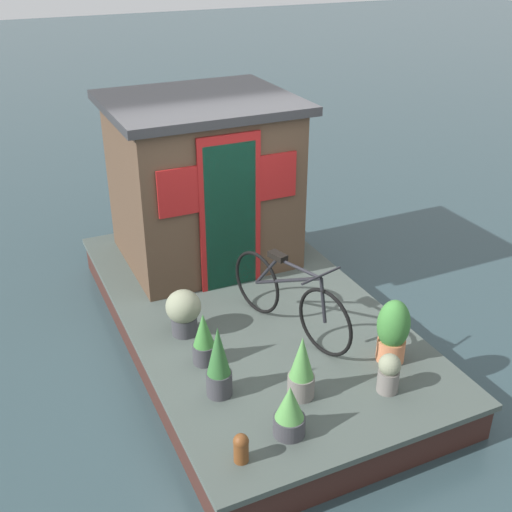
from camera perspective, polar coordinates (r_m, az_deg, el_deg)
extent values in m
plane|color=#2D4247|center=(7.24, -0.67, -7.20)|extent=(60.00, 60.00, 0.00)
cube|color=#424C47|center=(7.02, -0.69, -4.60)|extent=(4.87, 2.68, 0.06)
cube|color=#381E19|center=(7.13, -0.68, -6.02)|extent=(4.78, 2.62, 0.36)
cube|color=#4C3828|center=(7.70, -4.82, 6.41)|extent=(1.67, 1.93, 1.89)
cube|color=#28282B|center=(7.40, -5.13, 13.59)|extent=(1.87, 2.13, 0.10)
cube|color=#144733|center=(7.00, -2.34, 3.43)|extent=(0.04, 0.60, 1.70)
cube|color=maroon|center=(6.97, -2.33, 3.79)|extent=(0.03, 0.72, 1.80)
cube|color=maroon|center=(7.07, 1.97, 7.20)|extent=(0.03, 0.44, 0.52)
cube|color=maroon|center=(6.66, -7.03, 5.70)|extent=(0.03, 0.44, 0.52)
torus|color=black|center=(6.11, 6.21, -5.95)|extent=(0.68, 0.22, 0.70)
torus|color=black|center=(6.73, 0.06, -2.39)|extent=(0.68, 0.22, 0.70)
cylinder|color=black|center=(6.32, 2.79, -2.22)|extent=(0.91, 0.29, 0.48)
cylinder|color=black|center=(6.12, 3.85, -1.10)|extent=(0.59, 0.19, 0.07)
cylinder|color=black|center=(6.52, 0.98, -1.35)|extent=(0.35, 0.13, 0.44)
cylinder|color=black|center=(6.02, 6.05, -4.01)|extent=(0.12, 0.07, 0.45)
cube|color=black|center=(6.30, 1.96, 0.00)|extent=(0.22, 0.15, 0.06)
cylinder|color=black|center=(5.91, 5.89, -1.76)|extent=(0.16, 0.49, 0.02)
cylinder|color=#38383D|center=(5.73, -3.32, -11.33)|extent=(0.23, 0.23, 0.23)
cone|color=#2D602D|center=(5.51, -3.42, -8.48)|extent=(0.21, 0.21, 0.47)
cylinder|color=slate|center=(5.71, 4.05, -11.56)|extent=(0.24, 0.24, 0.21)
cone|color=#4C8942|center=(5.52, 4.16, -9.05)|extent=(0.22, 0.22, 0.41)
cylinder|color=#38383D|center=(5.36, 2.99, -14.94)|extent=(0.27, 0.27, 0.17)
cone|color=#4C8942|center=(5.21, 3.06, -13.00)|extent=(0.24, 0.24, 0.31)
cylinder|color=#38383D|center=(6.12, -4.65, -8.69)|extent=(0.23, 0.23, 0.20)
cone|color=#387533|center=(5.96, -4.75, -6.60)|extent=(0.20, 0.20, 0.34)
cylinder|color=#C6754C|center=(6.26, 12.00, -8.23)|extent=(0.27, 0.27, 0.22)
ellipsoid|color=#387533|center=(6.10, 12.26, -6.02)|extent=(0.31, 0.31, 0.51)
cylinder|color=#38383D|center=(6.54, -6.44, -6.15)|extent=(0.26, 0.26, 0.20)
ellipsoid|color=gray|center=(6.42, -6.55, -4.53)|extent=(0.36, 0.36, 0.34)
cylinder|color=slate|center=(5.87, 11.77, -10.92)|extent=(0.19, 0.19, 0.21)
sphere|color=gray|center=(5.77, 11.94, -9.54)|extent=(0.20, 0.20, 0.20)
cylinder|color=brown|center=(5.13, -1.35, -17.11)|extent=(0.12, 0.12, 0.20)
sphere|color=brown|center=(5.06, -1.36, -16.32)|extent=(0.12, 0.12, 0.12)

